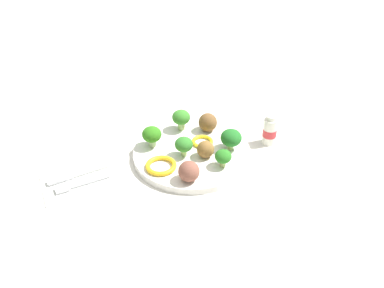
% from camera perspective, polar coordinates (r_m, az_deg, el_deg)
% --- Properties ---
extents(ground_plane, '(4.00, 4.00, 0.00)m').
position_cam_1_polar(ground_plane, '(1.01, -0.00, -1.69)').
color(ground_plane, silver).
extents(plate, '(0.28, 0.28, 0.02)m').
position_cam_1_polar(plate, '(1.00, -0.00, -1.32)').
color(plate, white).
rests_on(plate, ground_plane).
extents(broccoli_floret_front_right, '(0.05, 0.05, 0.05)m').
position_cam_1_polar(broccoli_floret_front_right, '(1.06, -1.49, 3.57)').
color(broccoli_floret_front_right, '#A6C577').
rests_on(broccoli_floret_front_right, plate).
extents(broccoli_floret_mid_right, '(0.05, 0.05, 0.05)m').
position_cam_1_polar(broccoli_floret_mid_right, '(1.00, -5.48, 1.25)').
color(broccoli_floret_mid_right, '#A0BB84').
rests_on(broccoli_floret_mid_right, plate).
extents(broccoli_floret_mid_left, '(0.04, 0.04, 0.04)m').
position_cam_1_polar(broccoli_floret_mid_left, '(0.94, 4.25, -1.73)').
color(broccoli_floret_mid_left, '#A5BC6D').
rests_on(broccoli_floret_mid_left, plate).
extents(broccoli_floret_far_rim, '(0.04, 0.04, 0.05)m').
position_cam_1_polar(broccoli_floret_far_rim, '(0.96, -1.13, -0.10)').
color(broccoli_floret_far_rim, '#9FC871').
rests_on(broccoli_floret_far_rim, plate).
extents(broccoli_floret_back_left, '(0.05, 0.05, 0.05)m').
position_cam_1_polar(broccoli_floret_back_left, '(0.99, 5.34, 0.83)').
color(broccoli_floret_back_left, '#A3CB72').
rests_on(broccoli_floret_back_left, plate).
extents(meatball_front_left, '(0.05, 0.05, 0.05)m').
position_cam_1_polar(meatball_front_left, '(0.90, -0.43, -3.74)').
color(meatball_front_left, brown).
rests_on(meatball_front_left, plate).
extents(meatball_mid_right, '(0.05, 0.05, 0.05)m').
position_cam_1_polar(meatball_mid_right, '(1.06, 2.16, 2.96)').
color(meatball_mid_right, brown).
rests_on(meatball_mid_right, plate).
extents(meatball_center, '(0.04, 0.04, 0.04)m').
position_cam_1_polar(meatball_center, '(0.97, 1.85, -0.72)').
color(meatball_center, brown).
rests_on(meatball_center, plate).
extents(pepper_ring_far_rim, '(0.08, 0.08, 0.01)m').
position_cam_1_polar(pepper_ring_far_rim, '(0.94, -4.24, -2.95)').
color(pepper_ring_far_rim, yellow).
rests_on(pepper_ring_far_rim, plate).
extents(pepper_ring_back_right, '(0.07, 0.07, 0.01)m').
position_cam_1_polar(pepper_ring_back_right, '(1.02, 1.42, 0.33)').
color(pepper_ring_back_right, yellow).
rests_on(pepper_ring_back_right, plate).
extents(napkin, '(0.17, 0.12, 0.01)m').
position_cam_1_polar(napkin, '(0.97, -14.77, -4.70)').
color(napkin, white).
rests_on(napkin, ground_plane).
extents(fork, '(0.12, 0.03, 0.01)m').
position_cam_1_polar(fork, '(0.95, -15.05, -5.23)').
color(fork, silver).
rests_on(fork, napkin).
extents(knife, '(0.15, 0.03, 0.01)m').
position_cam_1_polar(knife, '(0.98, -15.42, -3.97)').
color(knife, white).
rests_on(knife, napkin).
extents(yogurt_bottle, '(0.03, 0.03, 0.08)m').
position_cam_1_polar(yogurt_bottle, '(1.05, 10.52, 1.77)').
color(yogurt_bottle, white).
rests_on(yogurt_bottle, ground_plane).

